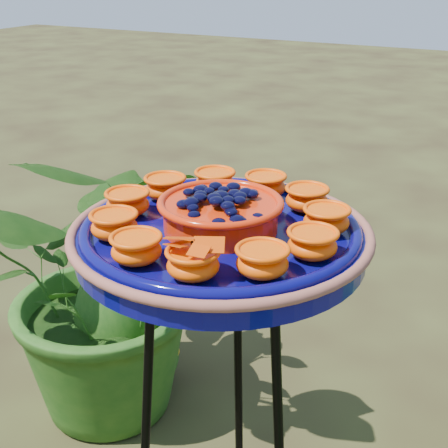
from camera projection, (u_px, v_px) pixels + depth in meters
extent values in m
torus|color=black|center=(221.00, 259.00, 1.07)|extent=(0.33, 0.33, 0.02)
cylinder|color=black|center=(239.00, 418.00, 1.40)|extent=(0.04, 0.09, 0.95)
cylinder|color=#070752|center=(221.00, 241.00, 1.05)|extent=(0.59, 0.59, 0.04)
torus|color=#945643|center=(221.00, 230.00, 1.05)|extent=(0.51, 0.51, 0.02)
torus|color=#070752|center=(221.00, 228.00, 1.04)|extent=(0.47, 0.47, 0.02)
cylinder|color=red|center=(221.00, 216.00, 1.04)|extent=(0.23, 0.23, 0.05)
torus|color=red|center=(220.00, 203.00, 1.03)|extent=(0.21, 0.21, 0.01)
ellipsoid|color=black|center=(220.00, 199.00, 1.02)|extent=(0.17, 0.17, 0.03)
ellipsoid|color=#F84902|center=(326.00, 222.00, 1.03)|extent=(0.08, 0.08, 0.04)
cylinder|color=orange|center=(327.00, 211.00, 1.02)|extent=(0.07, 0.07, 0.01)
ellipsoid|color=#F84902|center=(307.00, 201.00, 1.11)|extent=(0.08, 0.08, 0.04)
cylinder|color=orange|center=(307.00, 191.00, 1.11)|extent=(0.07, 0.07, 0.01)
ellipsoid|color=#F84902|center=(266.00, 187.00, 1.18)|extent=(0.08, 0.08, 0.04)
cylinder|color=orange|center=(266.00, 178.00, 1.17)|extent=(0.07, 0.07, 0.01)
ellipsoid|color=#F84902|center=(215.00, 183.00, 1.20)|extent=(0.08, 0.08, 0.04)
cylinder|color=orange|center=(215.00, 174.00, 1.19)|extent=(0.07, 0.07, 0.01)
ellipsoid|color=#F84902|center=(165.00, 189.00, 1.17)|extent=(0.08, 0.08, 0.04)
cylinder|color=orange|center=(165.00, 180.00, 1.16)|extent=(0.07, 0.07, 0.01)
ellipsoid|color=#F84902|center=(128.00, 205.00, 1.10)|extent=(0.08, 0.08, 0.04)
cylinder|color=orange|center=(127.00, 195.00, 1.09)|extent=(0.07, 0.07, 0.01)
ellipsoid|color=#F84902|center=(114.00, 227.00, 1.00)|extent=(0.08, 0.08, 0.04)
cylinder|color=orange|center=(114.00, 217.00, 1.00)|extent=(0.07, 0.07, 0.01)
ellipsoid|color=#F84902|center=(136.00, 251.00, 0.93)|extent=(0.08, 0.08, 0.04)
cylinder|color=orange|center=(136.00, 239.00, 0.92)|extent=(0.07, 0.07, 0.01)
ellipsoid|color=#F84902|center=(193.00, 266.00, 0.88)|extent=(0.08, 0.08, 0.04)
cylinder|color=orange|center=(193.00, 254.00, 0.87)|extent=(0.07, 0.07, 0.01)
ellipsoid|color=#F84902|center=(262.00, 264.00, 0.89)|extent=(0.08, 0.08, 0.04)
cylinder|color=orange|center=(263.00, 252.00, 0.88)|extent=(0.07, 0.07, 0.01)
ellipsoid|color=#F84902|center=(312.00, 246.00, 0.94)|extent=(0.08, 0.08, 0.04)
cylinder|color=orange|center=(313.00, 235.00, 0.93)|extent=(0.07, 0.07, 0.01)
cylinder|color=black|center=(193.00, 247.00, 0.87)|extent=(0.02, 0.03, 0.00)
cube|color=#FF4605|center=(180.00, 238.00, 0.88)|extent=(0.05, 0.05, 0.01)
cube|color=#FF4605|center=(209.00, 245.00, 0.86)|extent=(0.05, 0.05, 0.01)
imported|color=#1D4C14|center=(114.00, 278.00, 1.98)|extent=(1.05, 0.97, 0.98)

